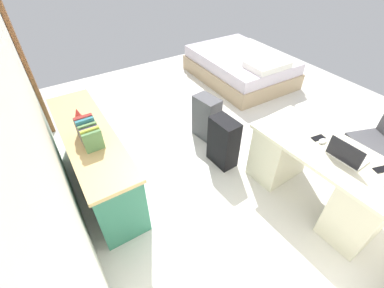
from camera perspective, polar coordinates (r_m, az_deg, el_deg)
The scene contains 15 objects.
ground_plane at distance 3.92m, azimuth 8.77°, elevation 2.10°, with size 5.87×5.87×0.00m, color silver.
wall_back at distance 2.53m, azimuth -31.83°, elevation 7.03°, with size 4.87×0.10×2.50m, color white.
door_wooden at distance 4.36m, azimuth -32.63°, elevation 15.92°, with size 0.88×0.05×2.04m, color brown.
desk at distance 3.06m, azimuth 25.27°, elevation -5.90°, with size 1.47×0.73×0.73m.
office_chair at distance 3.68m, azimuth 34.98°, elevation -0.51°, with size 0.59×0.59×0.94m.
credenza at distance 3.12m, azimuth -19.89°, elevation -3.07°, with size 1.80×0.48×0.75m.
bed at distance 5.34m, azimuth 10.29°, elevation 16.00°, with size 1.92×1.43×0.58m.
suitcase_black at distance 3.26m, azimuth 6.72°, elevation 0.39°, with size 0.36×0.22×0.64m, color black.
suitcase_spare_grey at distance 3.67m, azimuth 3.09°, elevation 5.63°, with size 0.36×0.22×0.62m, color #4C4C51.
laptop at distance 2.77m, azimuth 30.14°, elevation -2.05°, with size 0.32×0.24×0.21m.
computer_mouse at distance 2.89m, azimuth 26.16°, elevation 0.57°, with size 0.06×0.10×0.03m, color white.
cell_phone_near_laptop at distance 2.85m, azimuth 35.46°, elevation -4.44°, with size 0.07×0.14×0.01m, color black.
cell_phone_by_mouse at distance 2.93m, azimuth 25.39°, elevation 1.22°, with size 0.07×0.14×0.01m, color black.
book_row at distance 2.71m, azimuth -21.33°, elevation 2.56°, with size 0.36×0.17×0.24m.
figurine_small at distance 3.12m, azimuth -23.32°, elevation 6.13°, with size 0.08×0.08×0.11m, color red.
Camera 1 is at (-2.25, 2.12, 2.40)m, focal length 24.93 mm.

